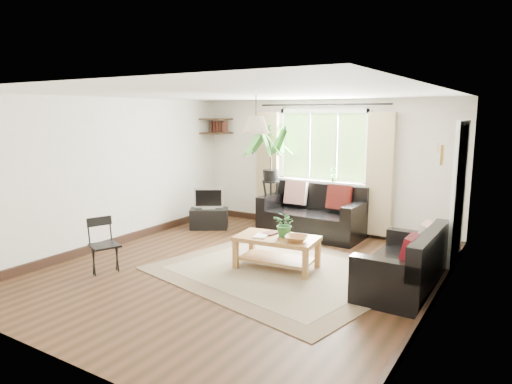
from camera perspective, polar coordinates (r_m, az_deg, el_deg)
The scene contains 24 objects.
floor at distance 6.39m, azimuth -1.91°, elevation -9.84°, with size 5.50×5.50×0.00m, color black.
ceiling at distance 6.02m, azimuth -2.05°, elevation 12.19°, with size 5.50×5.50×0.00m, color white.
wall_back at distance 8.50m, azimuth 8.38°, elevation 3.31°, with size 5.00×0.02×2.40m, color beige.
wall_front at distance 4.14m, azimuth -23.65°, elevation -4.31°, with size 5.00×0.02×2.40m, color beige.
wall_left at distance 7.75m, azimuth -17.56°, elevation 2.33°, with size 0.02×5.50×2.40m, color beige.
wall_right at distance 5.16m, azimuth 21.79°, elevation -1.51°, with size 0.02×5.50×2.40m, color beige.
rug at distance 6.39m, azimuth 3.02°, elevation -9.78°, with size 3.09×2.65×0.02m, color #BBB491.
window at distance 8.43m, azimuth 8.33°, elevation 5.64°, with size 2.50×0.16×2.16m, color white, non-canonical shape.
door at distance 6.86m, azimuth 23.95°, elevation -0.69°, with size 0.06×0.96×2.06m, color silver.
corner_shelf at distance 9.36m, azimuth -5.01°, elevation 8.20°, with size 0.50×0.50×0.34m, color black, non-canonical shape.
pendant_lamp at distance 6.36m, azimuth -0.00°, elevation 8.92°, with size 0.36×0.36×0.54m, color beige, non-canonical shape.
wall_sconce at distance 5.40m, azimuth 21.99°, elevation 4.74°, with size 0.12×0.12×0.28m, color beige, non-canonical shape.
sofa_back at distance 8.15m, azimuth 7.02°, elevation -2.46°, with size 1.81×0.91×0.85m, color black, non-canonical shape.
sofa_right at distance 5.93m, azimuth 17.81°, elevation -8.15°, with size 0.78×1.57×0.74m, color black, non-canonical shape.
coffee_table at distance 6.43m, azimuth 2.61°, elevation -7.57°, with size 1.13×0.61×0.46m, color brown, non-canonical shape.
table_plant at distance 6.32m, azimuth 3.68°, elevation -4.03°, with size 0.32×0.28×0.35m, color #265E25.
bowl at distance 6.14m, azimuth 5.08°, elevation -5.81°, with size 0.31×0.31×0.08m, color #A06A37.
book_a at distance 6.38m, azimuth -0.12°, elevation -5.44°, with size 0.17×0.23×0.02m, color white.
book_b at distance 6.55m, azimuth 1.23°, elevation -5.01°, with size 0.17×0.24×0.02m, color #522720.
tv_stand at distance 8.66m, azimuth -5.89°, elevation -3.31°, with size 0.70×0.39×0.38m, color black.
tv at distance 8.58m, azimuth -5.94°, elevation -0.75°, with size 0.54×0.18×0.41m, color #A5A5AA, non-canonical shape.
palm_stand at distance 8.51m, azimuth 1.86°, elevation 1.93°, with size 0.76×0.76×1.96m, color black, non-canonical shape.
folding_chair at distance 6.53m, azimuth -18.38°, elevation -6.47°, with size 0.39×0.39×0.75m, color black, non-canonical shape.
sill_plant at distance 8.31m, azimuth 9.61°, elevation 2.19°, with size 0.14×0.10×0.27m, color #2D6023.
Camera 1 is at (3.34, -5.00, 2.15)m, focal length 32.00 mm.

